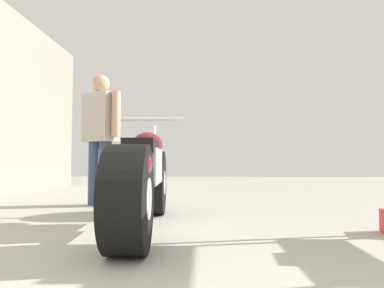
{
  "coord_description": "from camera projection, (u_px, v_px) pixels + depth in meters",
  "views": [
    {
      "loc": [
        0.22,
        -0.15,
        0.59
      ],
      "look_at": [
        0.07,
        3.96,
        0.8
      ],
      "focal_mm": 31.15,
      "sensor_mm": 36.0,
      "label": 1
    }
  ],
  "objects": [
    {
      "name": "mechanic_in_blue",
      "position": [
        100.0,
        131.0,
        4.46
      ],
      "size": [
        0.66,
        0.46,
        1.75
      ],
      "color": "#384766",
      "rests_on": "ground_plane"
    },
    {
      "name": "ground_plane",
      "position": [
        186.0,
        212.0,
        3.83
      ],
      "size": [
        17.79,
        17.79,
        0.0
      ],
      "primitive_type": "plane",
      "color": "#A8A399"
    },
    {
      "name": "motorcycle_maroon_cruiser",
      "position": [
        143.0,
        179.0,
        2.85
      ],
      "size": [
        0.67,
        2.28,
        1.06
      ],
      "color": "black",
      "rests_on": "ground_plane"
    }
  ]
}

